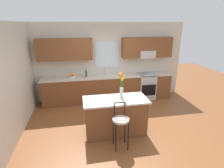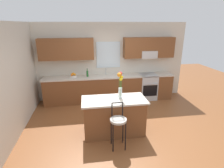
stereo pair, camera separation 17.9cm
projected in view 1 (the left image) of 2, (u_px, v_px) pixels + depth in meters
ground_plane at (119, 124)px, 4.95m from camera, size 14.00×14.00×0.00m
wall_left at (14, 80)px, 4.35m from camera, size 0.12×4.60×2.70m
back_wall_assembly at (108, 57)px, 6.32m from camera, size 5.60×0.50×2.70m
counter_run at (108, 88)px, 6.38m from camera, size 4.56×0.64×0.92m
sink_faucet at (105, 71)px, 6.31m from camera, size 0.02×0.13×0.23m
oven_range at (146, 86)px, 6.61m from camera, size 0.60×0.64×0.92m
kitchen_island at (115, 116)px, 4.44m from camera, size 1.55×0.72×0.92m
bar_stool_near at (121, 122)px, 3.85m from camera, size 0.36×0.36×1.04m
flower_vase at (121, 83)px, 4.26m from camera, size 0.14×0.17×0.65m
fruit_bowl_oranges at (72, 76)px, 6.00m from camera, size 0.24×0.24×0.16m
bottle_olive_oil at (86, 74)px, 6.07m from camera, size 0.06×0.06×0.29m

